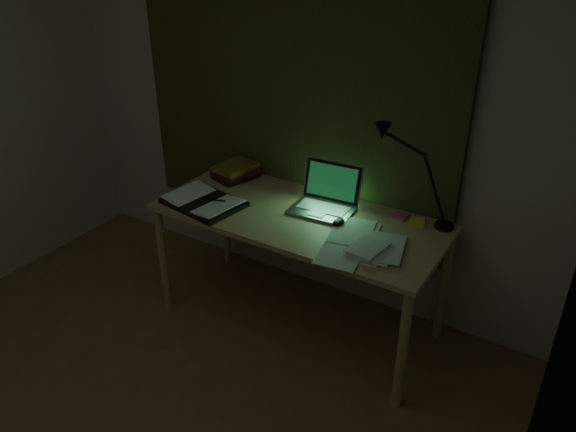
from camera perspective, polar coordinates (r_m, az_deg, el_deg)
name	(u,v)px	position (r m, az deg, el deg)	size (l,w,h in m)	color
wall_back	(294,106)	(3.56, 0.57, 11.10)	(3.50, 0.00, 2.50)	beige
curtain	(290,76)	(3.48, 0.24, 14.08)	(2.20, 0.06, 2.00)	#31361B
desk	(298,271)	(3.44, 1.05, -5.56)	(1.69, 0.74, 0.77)	tan
laptop	(322,192)	(3.23, 3.47, 2.44)	(0.36, 0.40, 0.26)	#A1A2A6
open_textbook	(203,202)	(3.39, -8.59, 1.47)	(0.46, 0.33, 0.04)	white
book_stack	(235,171)	(3.70, -5.40, 4.57)	(0.22, 0.26, 0.10)	white
loose_papers	(360,245)	(2.96, 7.35, -2.89)	(0.35, 0.37, 0.02)	silver
mouse	(339,222)	(3.14, 5.16, -0.64)	(0.06, 0.09, 0.04)	black
sticky_yellow	(417,222)	(3.24, 13.01, -0.57)	(0.08, 0.08, 0.02)	#FFF735
sticky_pink	(401,216)	(3.28, 11.40, -0.02)	(0.08, 0.08, 0.02)	#DE5686
desk_lamp	(451,180)	(3.11, 16.23, 3.49)	(0.38, 0.30, 0.58)	black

